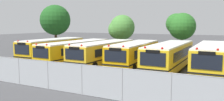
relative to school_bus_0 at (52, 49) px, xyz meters
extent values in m
plane|color=#424244|center=(10.56, 0.25, -1.43)|extent=(160.00, 160.00, 0.00)
cube|color=yellow|center=(0.00, 0.03, -0.02)|extent=(2.56, 9.29, 2.13)
cube|color=white|center=(0.00, 0.03, 1.10)|extent=(2.50, 9.10, 0.12)
cube|color=black|center=(0.03, -4.68, -0.90)|extent=(2.55, 0.18, 0.36)
cube|color=black|center=(0.03, -4.63, 0.36)|extent=(2.05, 0.07, 1.02)
cube|color=black|center=(1.27, 0.34, 0.32)|extent=(0.09, 7.23, 0.77)
cube|color=black|center=(-1.27, 0.32, 0.32)|extent=(0.09, 7.23, 0.77)
cube|color=black|center=(0.00, 0.03, -0.44)|extent=(2.58, 9.38, 0.10)
sphere|color=red|center=(0.72, -4.46, 1.20)|extent=(0.18, 0.18, 0.18)
sphere|color=red|center=(-0.66, -4.46, 1.20)|extent=(0.18, 0.18, 0.18)
cube|color=black|center=(0.03, -4.64, 0.94)|extent=(1.12, 0.09, 0.24)
cylinder|color=black|center=(1.13, -3.20, -0.93)|extent=(0.29, 1.00, 1.00)
cylinder|color=black|center=(-1.09, -3.22, -0.93)|extent=(0.29, 1.00, 1.00)
cylinder|color=black|center=(1.09, 2.87, -0.93)|extent=(0.29, 1.00, 1.00)
cylinder|color=black|center=(-1.13, 2.86, -0.93)|extent=(0.29, 1.00, 1.00)
cube|color=yellow|center=(3.38, 0.17, -0.10)|extent=(2.74, 10.93, 1.97)
cube|color=white|center=(3.38, 0.17, 0.94)|extent=(2.69, 10.71, 0.12)
cube|color=black|center=(3.21, -5.32, -0.90)|extent=(2.47, 0.23, 0.36)
cube|color=black|center=(3.21, -5.27, 0.25)|extent=(1.99, 0.12, 0.94)
cube|color=black|center=(4.61, 0.44, 0.22)|extent=(0.29, 8.47, 0.71)
cube|color=black|center=(2.15, 0.51, 0.22)|extent=(0.29, 8.47, 0.71)
cube|color=black|center=(3.38, 0.17, -0.49)|extent=(2.77, 11.04, 0.10)
sphere|color=red|center=(3.88, -5.12, 1.04)|extent=(0.18, 0.18, 0.18)
sphere|color=red|center=(2.55, -5.08, 1.04)|extent=(0.18, 0.18, 0.18)
cube|color=black|center=(3.21, -5.28, 0.78)|extent=(1.09, 0.11, 0.24)
cylinder|color=black|center=(4.33, -3.89, -0.93)|extent=(0.31, 1.01, 1.00)
cylinder|color=black|center=(2.19, -3.82, -0.93)|extent=(0.31, 1.01, 1.00)
cylinder|color=black|center=(4.55, 3.77, -0.93)|extent=(0.31, 1.01, 1.00)
cylinder|color=black|center=(2.41, 3.83, -0.93)|extent=(0.31, 1.01, 1.00)
cube|color=yellow|center=(6.99, 0.23, -0.07)|extent=(2.74, 10.26, 2.02)
cube|color=white|center=(6.99, 0.23, 1.00)|extent=(2.68, 10.06, 0.12)
cube|color=black|center=(6.85, -4.94, -0.90)|extent=(2.52, 0.23, 0.36)
cube|color=black|center=(6.85, -4.89, 0.29)|extent=(2.02, 0.11, 0.97)
cube|color=black|center=(8.25, 0.49, 0.25)|extent=(0.25, 7.95, 0.73)
cube|color=black|center=(5.74, 0.56, 0.25)|extent=(0.25, 7.95, 0.73)
cube|color=black|center=(6.99, 0.23, -0.48)|extent=(2.76, 10.36, 0.10)
sphere|color=red|center=(7.53, -4.74, 1.10)|extent=(0.18, 0.18, 0.18)
sphere|color=red|center=(6.18, -4.70, 1.10)|extent=(0.18, 0.18, 0.18)
cube|color=black|center=(6.85, -4.90, 0.84)|extent=(1.11, 0.11, 0.24)
cylinder|color=black|center=(7.98, -3.50, -0.93)|extent=(0.31, 1.01, 1.00)
cylinder|color=black|center=(5.80, -3.44, -0.93)|extent=(0.31, 1.01, 1.00)
cylinder|color=black|center=(8.17, 3.50, -0.93)|extent=(0.31, 1.01, 1.00)
cylinder|color=black|center=(5.98, 3.55, -0.93)|extent=(0.31, 1.01, 1.00)
cube|color=#EAA80C|center=(10.48, 0.39, -0.06)|extent=(2.69, 9.53, 2.05)
cube|color=white|center=(10.48, 0.39, 1.03)|extent=(2.63, 9.34, 0.12)
cube|color=black|center=(10.62, -4.41, -0.90)|extent=(2.46, 0.23, 0.36)
cube|color=black|center=(10.62, -4.36, 0.31)|extent=(1.98, 0.12, 0.98)
cube|color=black|center=(11.69, 0.73, 0.27)|extent=(0.26, 7.38, 0.74)
cube|color=black|center=(9.25, 0.66, 0.27)|extent=(0.26, 7.38, 0.74)
cube|color=black|center=(10.48, 0.39, -0.47)|extent=(2.71, 9.62, 0.10)
sphere|color=red|center=(11.27, -4.17, 1.13)|extent=(0.18, 0.18, 0.18)
sphere|color=red|center=(9.95, -4.21, 1.13)|extent=(0.18, 0.18, 0.18)
cube|color=black|center=(10.62, -4.37, 0.87)|extent=(1.09, 0.11, 0.24)
cylinder|color=black|center=(11.64, -2.91, -0.93)|extent=(0.31, 1.01, 1.00)
cylinder|color=black|center=(9.51, -2.97, -0.93)|extent=(0.31, 1.01, 1.00)
cylinder|color=black|center=(11.46, 3.35, -0.93)|extent=(0.31, 1.01, 1.00)
cylinder|color=black|center=(9.33, 3.29, -0.93)|extent=(0.31, 1.01, 1.00)
cube|color=yellow|center=(14.09, 0.25, -0.03)|extent=(2.57, 10.37, 2.11)
cube|color=white|center=(14.09, 0.25, 1.09)|extent=(2.52, 10.16, 0.12)
cube|color=black|center=(14.00, -4.98, -0.90)|extent=(2.45, 0.20, 0.36)
cube|color=black|center=(14.00, -4.93, 0.35)|extent=(1.97, 0.09, 1.01)
cube|color=black|center=(15.31, 0.53, 0.31)|extent=(0.17, 8.06, 0.76)
cube|color=black|center=(12.87, 0.57, 0.31)|extent=(0.17, 8.06, 0.76)
cube|color=black|center=(14.09, 0.25, -0.45)|extent=(2.59, 10.47, 0.10)
sphere|color=red|center=(14.67, -4.77, 1.19)|extent=(0.18, 0.18, 0.18)
sphere|color=red|center=(13.35, -4.75, 1.19)|extent=(0.18, 0.18, 0.18)
cube|color=black|center=(14.00, -4.94, 0.93)|extent=(1.08, 0.10, 0.24)
cylinder|color=black|center=(15.09, -3.53, -0.93)|extent=(0.30, 1.00, 1.00)
cylinder|color=black|center=(12.97, -3.49, -0.93)|extent=(0.30, 1.00, 1.00)
cylinder|color=black|center=(15.20, 3.60, -0.93)|extent=(0.30, 1.00, 1.00)
cylinder|color=black|center=(13.08, 3.64, -0.93)|extent=(0.30, 1.00, 1.00)
cube|color=yellow|center=(17.69, 0.12, 0.01)|extent=(2.41, 9.76, 2.18)
cube|color=white|center=(17.69, 0.12, 1.16)|extent=(2.36, 9.56, 0.12)
cube|color=black|center=(17.70, -4.83, -0.90)|extent=(2.44, 0.17, 0.36)
cube|color=black|center=(17.70, -4.78, 0.40)|extent=(1.96, 0.06, 1.05)
cube|color=black|center=(16.47, 0.42, 0.36)|extent=(0.06, 7.61, 0.79)
cube|color=black|center=(17.69, 0.12, -0.43)|extent=(2.44, 9.85, 0.10)
sphere|color=red|center=(18.36, -4.60, 1.26)|extent=(0.18, 0.18, 0.18)
sphere|color=red|center=(17.04, -4.61, 1.26)|extent=(0.18, 0.18, 0.18)
cube|color=black|center=(17.70, -4.79, 1.00)|extent=(1.08, 0.08, 0.24)
cylinder|color=black|center=(18.75, -3.35, -0.93)|extent=(0.28, 1.00, 1.00)
cylinder|color=black|center=(16.64, -3.36, -0.93)|extent=(0.28, 1.00, 1.00)
cylinder|color=black|center=(16.63, 3.19, -0.93)|extent=(0.28, 1.00, 1.00)
cylinder|color=#4C3823|center=(-7.93, 9.85, 0.14)|extent=(0.44, 0.44, 3.15)
sphere|color=#1E561E|center=(-7.93, 9.85, 3.67)|extent=(5.19, 5.19, 5.19)
sphere|color=#1E561E|center=(-8.05, 10.08, 3.84)|extent=(3.95, 3.95, 3.95)
cylinder|color=#4C3823|center=(5.17, 8.95, -0.14)|extent=(0.41, 0.41, 2.58)
sphere|color=#478438|center=(5.17, 8.95, 2.49)|extent=(3.59, 3.59, 3.59)
sphere|color=#478438|center=(4.63, 8.64, 2.21)|extent=(2.81, 2.81, 2.81)
cylinder|color=#4C3823|center=(13.43, 9.54, -0.04)|extent=(0.31, 0.31, 2.79)
sphere|color=#286623|center=(13.43, 9.54, 2.66)|extent=(3.49, 3.49, 3.49)
sphere|color=#286623|center=(12.63, 9.66, 3.01)|extent=(2.70, 2.70, 2.70)
cylinder|color=#9EA0A3|center=(5.55, -9.80, -0.46)|extent=(0.07, 0.07, 1.94)
cylinder|color=#9EA0A3|center=(8.29, -9.80, -0.46)|extent=(0.07, 0.07, 1.94)
cylinder|color=#9EA0A3|center=(11.03, -9.80, -0.46)|extent=(0.07, 0.07, 1.94)
cylinder|color=#9EA0A3|center=(13.77, -9.80, -0.46)|extent=(0.07, 0.07, 1.94)
cylinder|color=#9EA0A3|center=(16.51, -9.80, -0.46)|extent=(0.07, 0.07, 1.94)
cube|color=#ADB2B7|center=(11.03, -9.80, -0.46)|extent=(27.40, 0.02, 1.90)
cylinder|color=#9EA0A3|center=(11.03, -9.80, 0.48)|extent=(27.40, 0.04, 0.04)
camera|label=1|loc=(19.05, -21.37, 2.93)|focal=37.05mm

